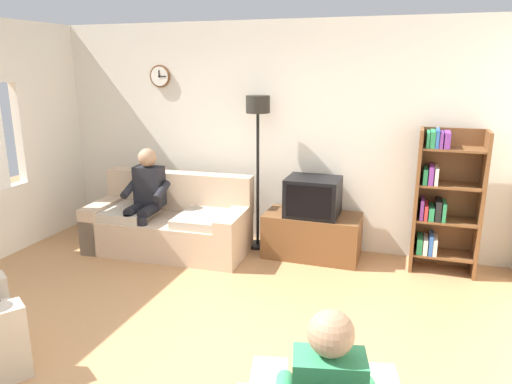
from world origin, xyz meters
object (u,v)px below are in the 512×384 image
Objects in this scene: tv at (313,197)px; person_on_couch at (146,195)px; floor_lamp at (258,130)px; tv_stand at (312,235)px; couch at (170,225)px; bookshelf at (443,200)px.

tv is 0.48× the size of person_on_couch.
person_on_couch is at bearing -167.60° from tv.
floor_lamp is 1.54m from person_on_couch.
tv_stand is 1.39m from floor_lamp.
tv_stand is 0.89× the size of person_on_couch.
tv_stand is 2.03m from person_on_couch.
tv_stand is at bearing -7.99° from floor_lamp.
floor_lamp is (-0.70, 0.12, 0.72)m from tv.
bookshelf is at bearing 7.60° from couch.
couch is at bearing 24.43° from person_on_couch.
tv reaches higher than couch.
bookshelf is at bearing 8.92° from person_on_couch.
floor_lamp is at bearing 172.01° from tv_stand.
person_on_couch is at bearing -155.57° from couch.
tv is (1.68, 0.31, 0.42)m from couch.
bookshelf is (1.39, 0.10, 0.06)m from tv.
bookshelf is (1.39, 0.07, 0.54)m from tv_stand.
bookshelf is at bearing 2.96° from tv_stand.
couch is 3.24× the size of tv.
couch is at bearing -169.45° from tv.
couch is 1.25× the size of bookshelf.
person_on_couch is (-1.22, -0.55, -0.75)m from floor_lamp.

